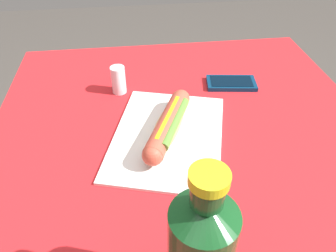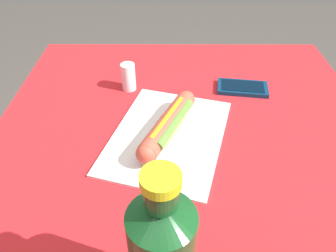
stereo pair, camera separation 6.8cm
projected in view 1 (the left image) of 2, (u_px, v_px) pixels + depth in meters
dining_table at (188, 193)px, 0.76m from camera, size 0.99×0.86×0.73m
paper_wrapper at (168, 136)px, 0.70m from camera, size 0.36×0.30×0.01m
hot_dog at (168, 125)px, 0.68m from camera, size 0.22×0.12×0.05m
cell_phone at (231, 83)px, 0.85m from camera, size 0.08×0.14×0.01m
salt_shaker at (118, 80)px, 0.81m from camera, size 0.04×0.04×0.07m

